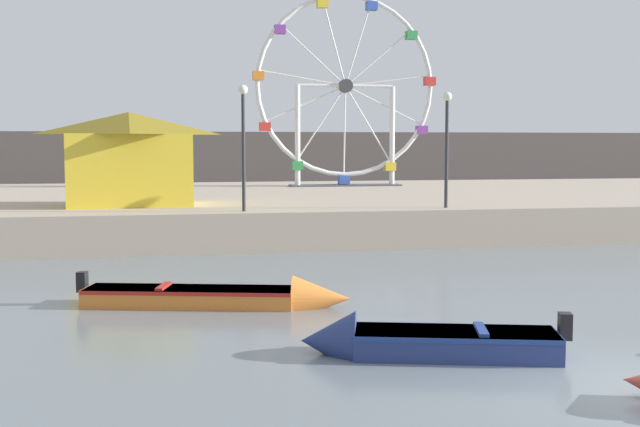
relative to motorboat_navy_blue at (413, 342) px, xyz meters
The scene contains 8 objects.
quay_promenade 23.61m from the motorboat_navy_blue, 83.29° to the left, with size 110.00×21.11×1.30m, color tan.
distant_town_skyline 48.82m from the motorboat_navy_blue, 86.76° to the left, with size 140.00×3.00×4.40m, color #564C47.
motorboat_navy_blue is the anchor object (origin of this frame).
motorboat_orange_hull 5.31m from the motorboat_navy_blue, 119.01° to the left, with size 5.97×2.44×1.01m.
ferris_wheel_white_frame 29.57m from the motorboat_navy_blue, 79.43° to the left, with size 9.71×1.20×9.96m.
carnival_booth_yellow_awning 18.11m from the motorboat_navy_blue, 107.08° to the left, with size 4.90×3.47×3.36m.
promenade_lamp_near 15.41m from the motorboat_navy_blue, 68.04° to the left, with size 0.32×0.32×4.01m.
promenade_lamp_far 14.34m from the motorboat_navy_blue, 96.07° to the left, with size 0.32×0.32×4.14m.
Camera 1 is at (-6.78, -10.24, 3.53)m, focal length 44.88 mm.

